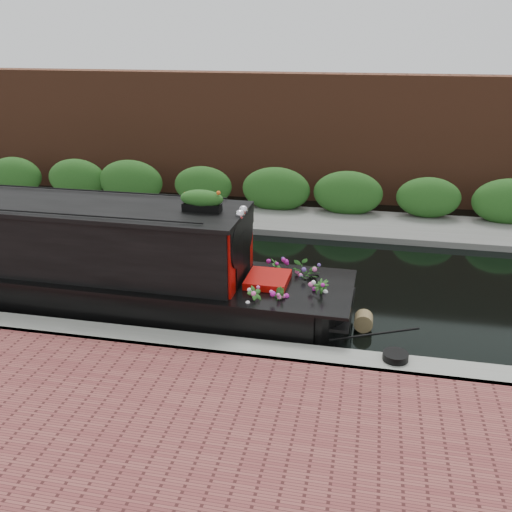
# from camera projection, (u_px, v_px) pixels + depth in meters

# --- Properties ---
(ground) EXTENTS (80.00, 80.00, 0.00)m
(ground) POSITION_uv_depth(u_px,v_px,m) (231.00, 278.00, 12.93)
(ground) COLOR black
(ground) RESTS_ON ground
(near_bank_coping) EXTENTS (40.00, 0.60, 0.50)m
(near_bank_coping) POSITION_uv_depth(u_px,v_px,m) (184.00, 353.00, 9.92)
(near_bank_coping) COLOR gray
(near_bank_coping) RESTS_ON ground
(far_bank_path) EXTENTS (40.00, 2.40, 0.34)m
(far_bank_path) POSITION_uv_depth(u_px,v_px,m) (266.00, 222.00, 16.75)
(far_bank_path) COLOR slate
(far_bank_path) RESTS_ON ground
(far_hedge) EXTENTS (40.00, 1.10, 2.80)m
(far_hedge) POSITION_uv_depth(u_px,v_px,m) (271.00, 213.00, 17.57)
(far_hedge) COLOR #25571D
(far_hedge) RESTS_ON ground
(far_brick_wall) EXTENTS (40.00, 1.00, 8.00)m
(far_brick_wall) POSITION_uv_depth(u_px,v_px,m) (282.00, 195.00, 19.48)
(far_brick_wall) COLOR brown
(far_brick_wall) RESTS_ON ground
(narrowboat) EXTENTS (11.70, 2.22, 2.74)m
(narrowboat) POSITION_uv_depth(u_px,v_px,m) (51.00, 263.00, 11.62)
(narrowboat) COLOR black
(narrowboat) RESTS_ON ground
(rope_fender) EXTENTS (0.35, 0.33, 0.35)m
(rope_fender) POSITION_uv_depth(u_px,v_px,m) (364.00, 321.00, 10.64)
(rope_fender) COLOR olive
(rope_fender) RESTS_ON ground
(coiled_mooring_rope) EXTENTS (0.42, 0.42, 0.12)m
(coiled_mooring_rope) POSITION_uv_depth(u_px,v_px,m) (395.00, 356.00, 9.22)
(coiled_mooring_rope) COLOR black
(coiled_mooring_rope) RESTS_ON near_bank_coping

